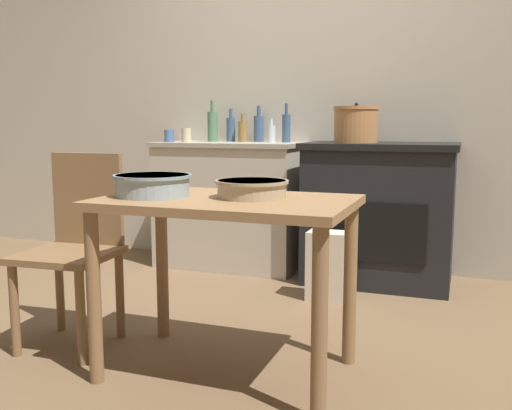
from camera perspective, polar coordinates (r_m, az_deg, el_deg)
ground_plane at (r=2.82m, az=-3.45°, el=-13.00°), size 14.00×14.00×0.00m
wall_back at (r=4.14m, az=5.43°, el=11.66°), size 8.00×0.07×2.55m
counter_cabinet at (r=4.07m, az=-2.66°, el=0.05°), size 1.03×0.52×0.89m
stove at (r=3.74m, az=12.22°, el=-0.76°), size 0.94×0.62×0.90m
work_table at (r=2.28m, az=-2.95°, el=-2.31°), size 1.00×0.63×0.72m
chair at (r=2.77m, az=-17.56°, el=-3.62°), size 0.43×0.43×0.88m
flour_sack at (r=3.34m, az=7.12°, el=-6.05°), size 0.22×0.16×0.40m
stock_pot at (r=3.67m, az=9.96°, el=7.94°), size 0.29×0.29×0.25m
mixing_bowl_large at (r=2.26m, az=-0.42°, el=1.73°), size 0.29×0.29×0.07m
mixing_bowl_small at (r=2.35m, az=-10.30°, el=2.07°), size 0.32×0.32×0.09m
bottle_far_left at (r=4.19m, az=-4.36°, el=7.91°), size 0.07×0.07×0.30m
bottle_left at (r=4.12m, az=-1.33°, el=7.42°), size 0.07×0.07×0.20m
bottle_mid_left at (r=4.19m, az=-2.53°, el=7.61°), size 0.06×0.06×0.24m
bottle_center_left at (r=3.99m, az=3.05°, el=7.75°), size 0.06×0.06×0.27m
bottle_center at (r=4.13m, az=0.28°, el=7.71°), size 0.07×0.07×0.26m
bottle_center_right at (r=4.00m, az=1.54°, el=7.19°), size 0.06×0.06×0.16m
cup_mid_right at (r=4.10m, az=-8.67°, el=6.84°), size 0.07×0.07×0.09m
cup_right at (r=4.04m, az=-6.99°, el=6.94°), size 0.07×0.07×0.10m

